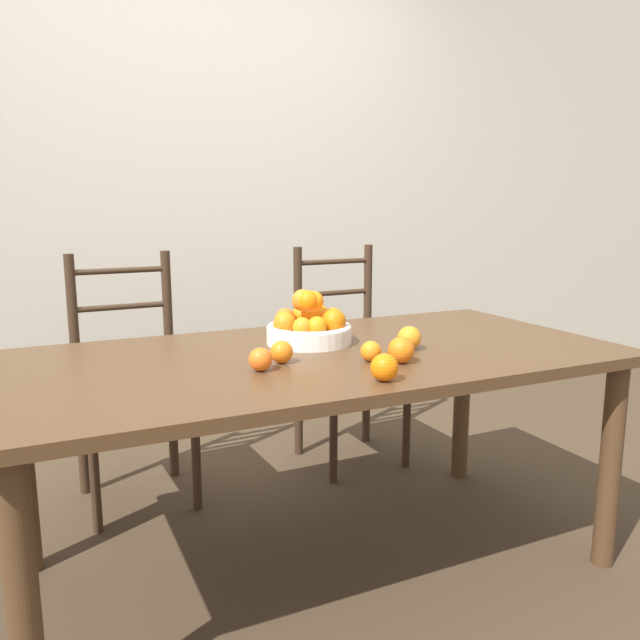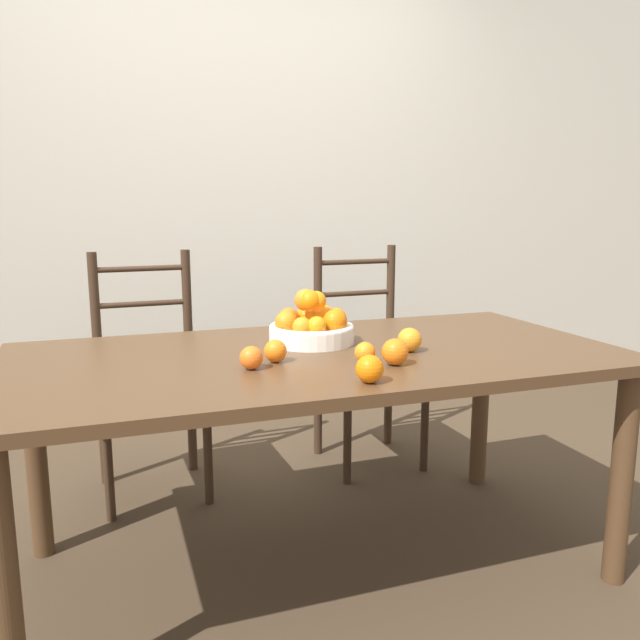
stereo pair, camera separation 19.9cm
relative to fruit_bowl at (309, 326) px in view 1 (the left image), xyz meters
The scene contains 12 objects.
ground_plane 0.81m from the fruit_bowl, 101.01° to the right, with size 12.00×12.00×0.00m, color #423323.
wall_back 1.48m from the fruit_bowl, 91.09° to the left, with size 8.00×0.06×2.60m.
dining_table 0.20m from the fruit_bowl, 101.01° to the right, with size 1.91×0.94×0.74m.
fruit_bowl is the anchor object (origin of this frame).
orange_loose_0 0.34m from the fruit_bowl, 42.26° to the right, with size 0.08×0.08×0.08m.
orange_loose_1 0.29m from the fruit_bowl, 130.76° to the right, with size 0.07×0.07×0.07m.
orange_loose_2 0.38m from the fruit_bowl, 134.96° to the right, with size 0.07×0.07×0.07m.
orange_loose_3 0.31m from the fruit_bowl, 78.83° to the right, with size 0.06×0.06×0.06m.
orange_loose_4 0.51m from the fruit_bowl, 91.36° to the right, with size 0.07×0.07×0.07m.
orange_loose_5 0.38m from the fruit_bowl, 70.04° to the right, with size 0.08×0.08×0.08m.
chair_left 0.88m from the fruit_bowl, 127.10° to the left, with size 0.44×0.42×1.00m.
chair_right 0.87m from the fruit_bowl, 53.30° to the left, with size 0.43×0.41×1.00m.
Camera 1 is at (-0.81, -1.73, 1.19)m, focal length 35.00 mm.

